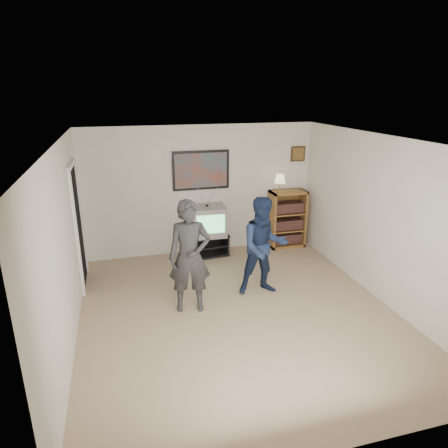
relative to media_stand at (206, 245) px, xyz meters
name	(u,v)px	position (x,y,z in m)	size (l,w,h in m)	color
room_shell	(232,225)	(-0.02, -1.88, 1.04)	(4.51, 5.00, 2.51)	#95775E
media_stand	(206,245)	(0.00, 0.00, 0.00)	(0.89, 0.55, 0.43)	black
crt_television	(207,221)	(0.04, 0.00, 0.50)	(0.68, 0.58, 0.58)	gray
bookshelf	(287,219)	(1.73, 0.05, 0.38)	(0.72, 0.41, 1.18)	brown
table_lamp	(280,183)	(1.53, 0.04, 1.14)	(0.23, 0.23, 0.36)	#F9EEBC
person_tall	(190,257)	(-0.66, -1.92, 0.63)	(0.61, 0.40, 1.68)	#2C2C2F
person_short	(264,246)	(0.55, -1.72, 0.58)	(0.77, 0.60, 1.58)	#192545
controller_left	(191,231)	(-0.61, -1.75, 0.95)	(0.03, 0.11, 0.03)	white
controller_right	(261,220)	(0.59, -1.48, 0.93)	(0.04, 0.12, 0.04)	white
poster	(201,170)	(-0.02, 0.25, 1.44)	(1.10, 0.03, 0.75)	black
air_vent	(172,156)	(-0.57, 0.25, 1.74)	(0.28, 0.02, 0.14)	white
small_picture	(298,154)	(1.98, 0.25, 1.67)	(0.30, 0.03, 0.30)	black
doorway	(78,227)	(-2.25, -0.63, 0.79)	(0.03, 0.85, 2.00)	black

